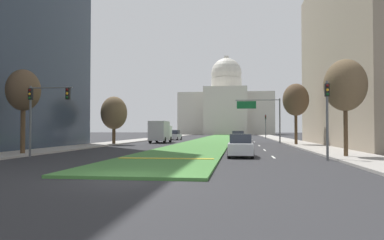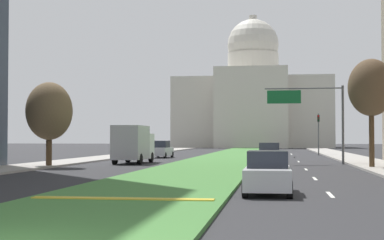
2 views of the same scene
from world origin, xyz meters
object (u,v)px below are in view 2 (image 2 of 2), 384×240
object	(u,v)px
sedan_distant	(161,150)
sedan_midblock	(269,154)
traffic_light_far_right	(319,129)
box_truck_delivery	(133,144)
street_tree_left_mid	(49,111)
sedan_lead_stopped	(268,174)
overhead_guide_sign	(312,108)
street_tree_right_mid	(371,88)
capitol_building	(253,103)

from	to	relation	value
sedan_distant	sedan_midblock	bearing A→B (deg)	-48.79
traffic_light_far_right	box_truck_delivery	size ratio (longest dim) A/B	0.81
street_tree_left_mid	sedan_distant	distance (m)	22.22
sedan_lead_stopped	street_tree_left_mid	bearing A→B (deg)	131.97
overhead_guide_sign	traffic_light_far_right	bearing A→B (deg)	84.81
traffic_light_far_right	street_tree_left_mid	world-z (taller)	street_tree_left_mid
street_tree_right_mid	sedan_lead_stopped	world-z (taller)	street_tree_right_mid
traffic_light_far_right	sedan_distant	bearing A→B (deg)	-147.01
traffic_light_far_right	overhead_guide_sign	size ratio (longest dim) A/B	0.80
sedan_lead_stopped	sedan_distant	bearing A→B (deg)	106.93
street_tree_right_mid	sedan_distant	size ratio (longest dim) A/B	1.75
street_tree_left_mid	sedan_midblock	xyz separation A→B (m)	(16.03, 8.06, -3.31)
street_tree_right_mid	sedan_lead_stopped	size ratio (longest dim) A/B	1.78
traffic_light_far_right	sedan_midblock	bearing A→B (deg)	-103.15
capitol_building	street_tree_right_mid	xyz separation A→B (m)	(11.79, -91.69, -4.40)
overhead_guide_sign	box_truck_delivery	xyz separation A→B (m)	(-15.04, -0.86, -3.01)
sedan_midblock	sedan_distant	size ratio (longest dim) A/B	1.04
sedan_midblock	sedan_distant	distance (m)	17.97
capitol_building	overhead_guide_sign	xyz separation A→B (m)	(8.13, -84.82, -5.41)
street_tree_right_mid	sedan_midblock	xyz separation A→B (m)	(-7.24, 6.78, -4.86)
sedan_lead_stopped	sedan_distant	distance (m)	41.45
sedan_distant	traffic_light_far_right	bearing A→B (deg)	32.99
sedan_midblock	traffic_light_far_right	bearing A→B (deg)	76.85
sedan_lead_stopped	sedan_midblock	xyz separation A→B (m)	(-0.23, 26.14, 0.04)
capitol_building	box_truck_delivery	world-z (taller)	capitol_building
sedan_midblock	box_truck_delivery	bearing A→B (deg)	-176.13
capitol_building	sedan_lead_stopped	bearing A→B (deg)	-87.53
street_tree_left_mid	street_tree_right_mid	world-z (taller)	street_tree_right_mid
sedan_midblock	sedan_lead_stopped	bearing A→B (deg)	-89.49
overhead_guide_sign	capitol_building	bearing A→B (deg)	95.48
sedan_lead_stopped	box_truck_delivery	xyz separation A→B (m)	(-11.70, 25.36, 0.89)
sedan_distant	box_truck_delivery	distance (m)	14.32
capitol_building	street_tree_right_mid	distance (m)	92.55
traffic_light_far_right	street_tree_right_mid	world-z (taller)	street_tree_right_mid
overhead_guide_sign	sedan_midblock	bearing A→B (deg)	-178.61
sedan_lead_stopped	sedan_midblock	world-z (taller)	sedan_midblock
overhead_guide_sign	street_tree_left_mid	bearing A→B (deg)	-157.44
sedan_midblock	box_truck_delivery	distance (m)	11.52
capitol_building	sedan_lead_stopped	world-z (taller)	capitol_building
sedan_lead_stopped	overhead_guide_sign	bearing A→B (deg)	82.73
capitol_building	sedan_midblock	distance (m)	85.53
traffic_light_far_right	sedan_lead_stopped	size ratio (longest dim) A/B	1.19
sedan_midblock	sedan_distant	bearing A→B (deg)	131.21
street_tree_left_mid	box_truck_delivery	xyz separation A→B (m)	(4.56, 7.28, -2.46)
traffic_light_far_right	sedan_distant	size ratio (longest dim) A/B	1.17
street_tree_right_mid	sedan_distant	distance (m)	28.27
capitol_building	street_tree_left_mid	size ratio (longest dim) A/B	5.52
street_tree_left_mid	capitol_building	bearing A→B (deg)	82.97
sedan_midblock	sedan_distant	world-z (taller)	sedan_distant
capitol_building	traffic_light_far_right	bearing A→B (deg)	-80.16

